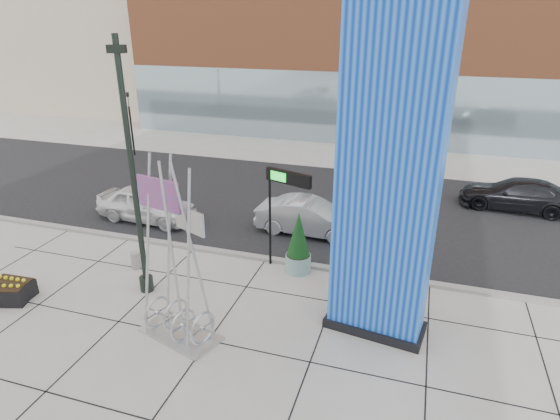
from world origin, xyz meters
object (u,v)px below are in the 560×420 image
(lamp_post, at_px, (136,198))
(concrete_bollard, at_px, (136,260))
(car_white_west, at_px, (146,204))
(overhead_street_sign, at_px, (287,184))
(public_art_sculpture, at_px, (177,294))
(car_silver_mid, at_px, (310,217))
(blue_pylon, at_px, (388,184))

(lamp_post, bearing_deg, concrete_bollard, 135.37)
(concrete_bollard, relative_size, car_white_west, 0.14)
(overhead_street_sign, bearing_deg, public_art_sculpture, -91.51)
(public_art_sculpture, distance_m, car_white_west, 8.88)
(public_art_sculpture, distance_m, car_silver_mid, 8.03)
(lamp_post, xyz_separation_m, public_art_sculpture, (2.27, -1.82, -1.92))
(concrete_bollard, bearing_deg, car_white_west, 116.72)
(public_art_sculpture, bearing_deg, overhead_street_sign, 87.38)
(lamp_post, relative_size, car_silver_mid, 1.81)
(concrete_bollard, xyz_separation_m, overhead_street_sign, (5.25, 1.80, 2.92))
(blue_pylon, height_order, public_art_sculpture, blue_pylon)
(blue_pylon, distance_m, overhead_street_sign, 4.70)
(overhead_street_sign, height_order, car_silver_mid, overhead_street_sign)
(concrete_bollard, height_order, car_silver_mid, car_silver_mid)
(lamp_post, xyz_separation_m, car_white_west, (-3.19, 5.14, -2.57))
(blue_pylon, bearing_deg, public_art_sculpture, -150.90)
(concrete_bollard, distance_m, overhead_street_sign, 6.27)
(public_art_sculpture, distance_m, concrete_bollard, 4.72)
(blue_pylon, bearing_deg, concrete_bollard, -178.02)
(car_white_west, bearing_deg, blue_pylon, -111.86)
(lamp_post, relative_size, concrete_bollard, 12.56)
(car_white_west, relative_size, car_silver_mid, 1.00)
(concrete_bollard, bearing_deg, car_silver_mid, 41.72)
(lamp_post, distance_m, public_art_sculpture, 3.49)
(public_art_sculpture, height_order, concrete_bollard, public_art_sculpture)
(blue_pylon, relative_size, lamp_post, 1.16)
(overhead_street_sign, bearing_deg, car_silver_mid, 106.69)
(car_silver_mid, bearing_deg, overhead_street_sign, -179.52)
(public_art_sculpture, relative_size, car_white_west, 1.20)
(lamp_post, bearing_deg, blue_pylon, 1.48)
(lamp_post, height_order, car_silver_mid, lamp_post)
(public_art_sculpture, xyz_separation_m, concrete_bollard, (-3.47, 3.00, -1.09))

